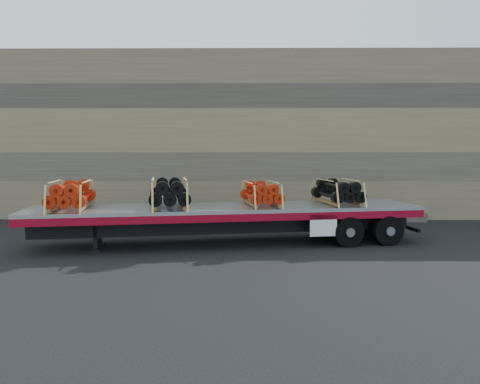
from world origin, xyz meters
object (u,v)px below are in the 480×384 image
object	(u,v)px
trailer	(226,225)
bundle_midrear	(261,194)
bundle_front	(71,196)
bundle_midfront	(169,194)
bundle_rear	(337,192)

from	to	relation	value
trailer	bundle_midrear	xyz separation A→B (m)	(1.07, 0.19, 0.94)
bundle_front	bundle_midfront	size ratio (longest dim) A/B	0.95
bundle_midrear	bundle_midfront	bearing A→B (deg)	180.00
bundle_front	bundle_rear	distance (m)	8.07
bundle_midfront	bundle_rear	distance (m)	5.27
bundle_front	trailer	bearing A→B (deg)	0.00
bundle_midrear	bundle_rear	world-z (taller)	bundle_rear
bundle_midrear	trailer	bearing A→B (deg)	180.00
bundle_midfront	bundle_front	bearing A→B (deg)	180.00
bundle_midfront	bundle_midrear	distance (m)	2.80
bundle_rear	bundle_front	bearing A→B (deg)	180.00
trailer	bundle_front	size ratio (longest dim) A/B	5.39
trailer	bundle_midrear	bearing A→B (deg)	-0.00
bundle_front	bundle_midrear	xyz separation A→B (m)	(5.51, 0.98, -0.04)
bundle_front	bundle_midrear	bearing A→B (deg)	-0.00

